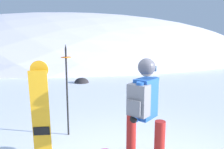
{
  "coord_description": "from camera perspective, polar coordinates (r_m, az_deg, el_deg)",
  "views": [
    {
      "loc": [
        -0.49,
        -2.56,
        1.98
      ],
      "look_at": [
        0.12,
        3.4,
        1.0
      ],
      "focal_mm": 34.71,
      "sensor_mm": 36.0,
      "label": 1
    }
  ],
  "objects": [
    {
      "name": "piste_marker_near",
      "position": [
        4.47,
        -11.81,
        -2.55
      ],
      "size": [
        0.2,
        0.2,
        1.89
      ],
      "color": "black",
      "rests_on": "ground"
    },
    {
      "name": "ridge_peak_main",
      "position": [
        30.75,
        -10.08,
        5.42
      ],
      "size": [
        43.08,
        38.77,
        10.22
      ],
      "color": "white",
      "rests_on": "ground"
    },
    {
      "name": "snowboarder_main",
      "position": [
        3.22,
        8.5,
        -10.04
      ],
      "size": [
        1.4,
        1.37,
        1.71
      ],
      "color": "#D11E5B",
      "rests_on": "ground"
    },
    {
      "name": "rock_dark",
      "position": [
        10.06,
        -8.01,
        -2.17
      ],
      "size": [
        0.66,
        0.56,
        0.46
      ],
      "color": "#282628",
      "rests_on": "ground"
    },
    {
      "name": "spare_snowboard",
      "position": [
        3.63,
        -18.26,
        -9.43
      ],
      "size": [
        0.28,
        0.16,
        1.66
      ],
      "color": "orange",
      "rests_on": "ground"
    }
  ]
}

